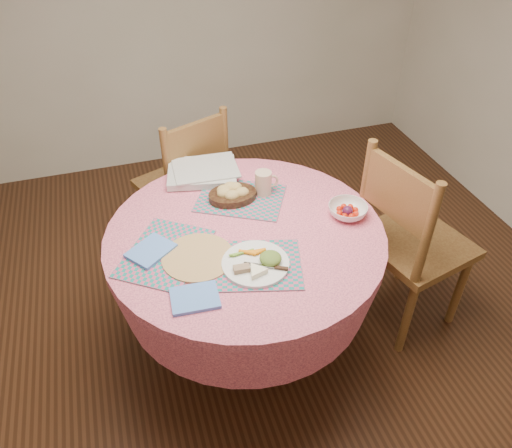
% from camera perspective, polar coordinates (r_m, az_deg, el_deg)
% --- Properties ---
extents(ground, '(4.00, 4.00, 0.00)m').
position_cam_1_polar(ground, '(2.74, -1.03, -13.09)').
color(ground, '#331C0F').
rests_on(ground, ground).
extents(dining_table, '(1.24, 1.24, 0.75)m').
position_cam_1_polar(dining_table, '(2.33, -1.18, -4.56)').
color(dining_table, pink).
rests_on(dining_table, ground).
extents(chair_right, '(0.57, 0.58, 1.05)m').
position_cam_1_polar(chair_right, '(2.58, 17.03, -1.74)').
color(chair_right, brown).
rests_on(chair_right, ground).
extents(chair_back, '(0.59, 0.57, 0.98)m').
position_cam_1_polar(chair_back, '(2.96, -7.94, 4.72)').
color(chair_back, brown).
rests_on(chair_back, ground).
extents(placemat_front, '(0.47, 0.40, 0.01)m').
position_cam_1_polar(placemat_front, '(2.03, -0.46, -4.68)').
color(placemat_front, '#167C74').
rests_on(placemat_front, dining_table).
extents(placemat_left, '(0.48, 0.50, 0.01)m').
position_cam_1_polar(placemat_left, '(2.12, -10.32, -3.28)').
color(placemat_left, '#167C74').
rests_on(placemat_left, dining_table).
extents(placemat_back, '(0.50, 0.46, 0.01)m').
position_cam_1_polar(placemat_back, '(2.39, -1.77, 2.96)').
color(placemat_back, '#167C74').
rests_on(placemat_back, dining_table).
extents(wicker_trivet, '(0.30, 0.30, 0.01)m').
position_cam_1_polar(wicker_trivet, '(2.07, -6.65, -3.80)').
color(wicker_trivet, '#AE884B').
rests_on(wicker_trivet, dining_table).
extents(napkin_near, '(0.19, 0.15, 0.01)m').
position_cam_1_polar(napkin_near, '(1.91, -7.00, -8.39)').
color(napkin_near, '#5787E1').
rests_on(napkin_near, dining_table).
extents(napkin_far, '(0.23, 0.22, 0.01)m').
position_cam_1_polar(napkin_far, '(2.13, -11.93, -3.01)').
color(napkin_far, '#5787E1').
rests_on(napkin_far, placemat_left).
extents(dinner_plate, '(0.28, 0.28, 0.05)m').
position_cam_1_polar(dinner_plate, '(2.02, 0.18, -4.42)').
color(dinner_plate, white).
rests_on(dinner_plate, placemat_front).
extents(bread_bowl, '(0.23, 0.23, 0.08)m').
position_cam_1_polar(bread_bowl, '(2.37, -2.77, 3.59)').
color(bread_bowl, black).
rests_on(bread_bowl, placemat_back).
extents(latte_mug, '(0.12, 0.08, 0.12)m').
position_cam_1_polar(latte_mug, '(2.39, 0.90, 4.74)').
color(latte_mug, '#D1AC90').
rests_on(latte_mug, placemat_back).
extents(fruit_bowl, '(0.23, 0.23, 0.06)m').
position_cam_1_polar(fruit_bowl, '(2.31, 10.43, 1.51)').
color(fruit_bowl, white).
rests_on(fruit_bowl, dining_table).
extents(newspaper_stack, '(0.39, 0.34, 0.04)m').
position_cam_1_polar(newspaper_stack, '(2.56, -6.14, 5.98)').
color(newspaper_stack, silver).
rests_on(newspaper_stack, dining_table).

